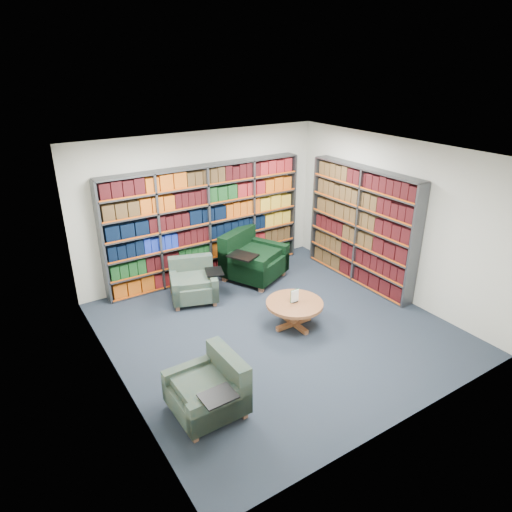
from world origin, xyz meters
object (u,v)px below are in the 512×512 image
chair_teal_front (212,390)px  chair_green_right (250,260)px  chair_teal_left (193,283)px  coffee_table (294,307)px

chair_teal_front → chair_green_right: bearing=51.0°
chair_teal_left → coffee_table: (0.96, -1.75, 0.06)m
chair_teal_front → coffee_table: (2.01, 1.00, 0.05)m
chair_teal_left → coffee_table: bearing=-61.4°
chair_teal_front → coffee_table: chair_teal_front is taller
chair_teal_front → coffee_table: 2.24m
chair_teal_front → coffee_table: size_ratio=1.04×
chair_green_right → coffee_table: chair_green_right is taller
chair_green_right → chair_teal_front: (-2.35, -2.90, -0.07)m
chair_green_right → chair_teal_front: bearing=-129.0°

